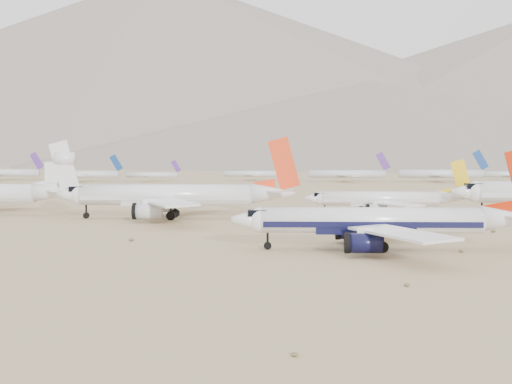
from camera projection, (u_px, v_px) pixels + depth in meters
ground at (306, 253)px, 110.92m from camera, size 7000.00×7000.00×0.00m
main_airliner at (385, 222)px, 114.31m from camera, size 47.48×46.38×16.76m
row2_gold_tail at (387, 199)px, 181.56m from camera, size 40.11×39.22×14.28m
row2_orange_tail at (176, 196)px, 170.00m from camera, size 55.12×53.92×19.66m
distant_storage_row at (330, 174)px, 404.13m from camera, size 604.84×64.51×15.91m
mountain_range at (310, 83)px, 1743.52m from camera, size 7354.00×3024.00×470.00m
desert_scrub at (408, 279)px, 85.81m from camera, size 261.14×121.67×0.65m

